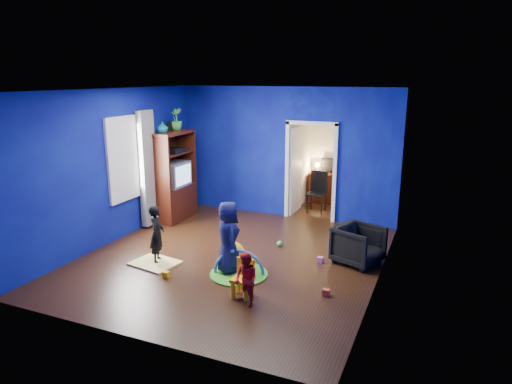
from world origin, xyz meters
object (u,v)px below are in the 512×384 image
at_px(armchair, 358,245).
at_px(crt_tv, 174,174).
at_px(vase, 163,127).
at_px(child_navy, 228,237).
at_px(tv_armoire, 173,176).
at_px(hopper_ball, 233,254).
at_px(play_mat, 239,274).
at_px(kid_chair, 242,281).
at_px(folding_chair, 317,193).
at_px(toddler_red, 246,280).
at_px(study_desk, 327,188).
at_px(child_black, 157,234).

distance_m(armchair, crt_tv, 4.41).
xyz_separation_m(armchair, vase, (-4.29, 0.65, 1.75)).
height_order(armchair, child_navy, child_navy).
xyz_separation_m(tv_armoire, hopper_ball, (2.36, -1.87, -0.77)).
distance_m(child_navy, play_mat, 0.62).
height_order(armchair, kid_chair, armchair).
bearing_deg(play_mat, hopper_ball, 130.51).
height_order(play_mat, folding_chair, folding_chair).
height_order(toddler_red, vase, vase).
bearing_deg(toddler_red, study_desk, 122.76).
relative_size(toddler_red, play_mat, 0.82).
distance_m(tv_armoire, crt_tv, 0.06).
bearing_deg(tv_armoire, study_desk, 43.61).
relative_size(child_black, study_desk, 1.14).
distance_m(child_navy, hopper_ball, 0.46).
bearing_deg(child_black, child_navy, -106.97).
bearing_deg(child_black, kid_chair, -129.74).
xyz_separation_m(hopper_ball, kid_chair, (0.62, -0.96, 0.04)).
distance_m(armchair, child_black, 3.44).
bearing_deg(hopper_ball, kid_chair, -57.13).
xyz_separation_m(armchair, study_desk, (-1.48, 3.63, 0.04)).
height_order(child_black, toddler_red, child_black).
bearing_deg(hopper_ball, folding_chair, 82.82).
distance_m(toddler_red, tv_armoire, 4.40).
relative_size(child_black, tv_armoire, 0.51).
height_order(tv_armoire, play_mat, tv_armoire).
xyz_separation_m(child_navy, study_desk, (0.40, 4.80, -0.22)).
bearing_deg(kid_chair, study_desk, 93.55).
height_order(child_navy, tv_armoire, tv_armoire).
bearing_deg(study_desk, toddler_red, -86.78).
bearing_deg(hopper_ball, play_mat, -49.49).
bearing_deg(folding_chair, armchair, -60.95).
xyz_separation_m(child_navy, play_mat, (0.21, -0.05, -0.58)).
bearing_deg(kid_chair, child_black, 163.98).
xyz_separation_m(child_black, crt_tv, (-1.07, 2.23, 0.52)).
relative_size(armchair, child_navy, 0.61).
height_order(crt_tv, hopper_ball, crt_tv).
height_order(tv_armoire, folding_chair, tv_armoire).
bearing_deg(child_black, folding_chair, -45.26).
bearing_deg(child_navy, kid_chair, 177.75).
height_order(study_desk, folding_chair, folding_chair).
distance_m(child_navy, study_desk, 4.82).
relative_size(crt_tv, play_mat, 0.75).
distance_m(child_navy, folding_chair, 3.86).
xyz_separation_m(crt_tv, kid_chair, (2.94, -2.84, -0.77)).
bearing_deg(armchair, tv_armoire, 98.39).
distance_m(child_black, play_mat, 1.59).
bearing_deg(toddler_red, child_black, -172.07).
distance_m(toddler_red, hopper_ball, 1.41).
distance_m(hopper_ball, kid_chair, 1.15).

